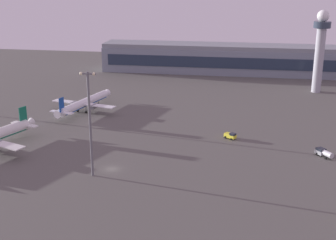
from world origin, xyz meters
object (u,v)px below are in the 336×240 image
object	(u,v)px
control_tower	(320,46)
fuel_truck	(324,153)
baggage_tractor	(230,136)
airplane_far_stand	(84,103)
apron_light_west	(90,119)

from	to	relation	value
control_tower	fuel_truck	size ratio (longest dim) A/B	6.20
baggage_tractor	airplane_far_stand	bearing A→B (deg)	-77.82
baggage_tractor	control_tower	bearing A→B (deg)	-174.04
control_tower	baggage_tractor	world-z (taller)	control_tower
control_tower	baggage_tractor	size ratio (longest dim) A/B	8.66
fuel_truck	apron_light_west	distance (m)	74.14
baggage_tractor	fuel_truck	distance (m)	32.13
control_tower	airplane_far_stand	world-z (taller)	control_tower
control_tower	airplane_far_stand	size ratio (longest dim) A/B	1.05
fuel_truck	control_tower	bearing A→B (deg)	48.72
control_tower	baggage_tractor	distance (m)	87.22
airplane_far_stand	apron_light_west	distance (m)	67.62
control_tower	apron_light_west	world-z (taller)	control_tower
fuel_truck	baggage_tractor	bearing A→B (deg)	122.77
airplane_far_stand	fuel_truck	xyz separation A→B (m)	(91.78, -35.52, -2.30)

